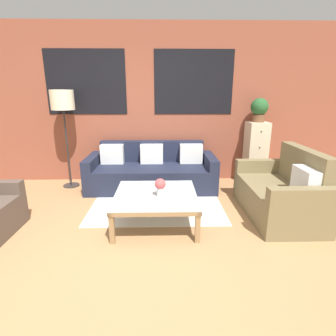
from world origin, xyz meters
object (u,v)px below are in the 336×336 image
(drawer_cabinet, at_px, (255,153))
(potted_plant, at_px, (259,109))
(flower_vase, at_px, (160,186))
(floor_lamp, at_px, (63,104))
(couch_dark, at_px, (152,172))
(coffee_table, at_px, (156,198))
(settee_vintage, at_px, (281,194))

(drawer_cabinet, height_order, potted_plant, potted_plant)
(drawer_cabinet, bearing_deg, flower_vase, -136.69)
(floor_lamp, bearing_deg, couch_dark, -3.25)
(couch_dark, xyz_separation_m, coffee_table, (0.10, -1.35, 0.06))
(floor_lamp, bearing_deg, flower_vase, -42.86)
(flower_vase, bearing_deg, settee_vintage, 9.17)
(couch_dark, bearing_deg, settee_vintage, -32.79)
(floor_lamp, bearing_deg, settee_vintage, -20.84)
(flower_vase, bearing_deg, couch_dark, 96.36)
(settee_vintage, bearing_deg, couch_dark, 147.21)
(coffee_table, distance_m, flower_vase, 0.20)
(floor_lamp, bearing_deg, potted_plant, 2.18)
(flower_vase, bearing_deg, potted_plant, 43.32)
(floor_lamp, bearing_deg, coffee_table, -42.51)
(floor_lamp, distance_m, potted_plant, 3.36)
(settee_vintage, height_order, drawer_cabinet, drawer_cabinet)
(drawer_cabinet, height_order, flower_vase, drawer_cabinet)
(settee_vintage, distance_m, coffee_table, 1.71)
(flower_vase, bearing_deg, floor_lamp, 137.14)
(couch_dark, xyz_separation_m, flower_vase, (0.16, -1.42, 0.25))
(couch_dark, height_order, potted_plant, potted_plant)
(settee_vintage, xyz_separation_m, flower_vase, (-1.64, -0.26, 0.22))
(coffee_table, height_order, floor_lamp, floor_lamp)
(settee_vintage, height_order, floor_lamp, floor_lamp)
(floor_lamp, relative_size, drawer_cabinet, 1.49)
(settee_vintage, height_order, potted_plant, potted_plant)
(floor_lamp, distance_m, drawer_cabinet, 3.47)
(couch_dark, height_order, settee_vintage, settee_vintage)
(couch_dark, relative_size, floor_lamp, 1.31)
(potted_plant, bearing_deg, coffee_table, -138.92)
(settee_vintage, relative_size, drawer_cabinet, 1.25)
(couch_dark, distance_m, potted_plant, 2.18)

